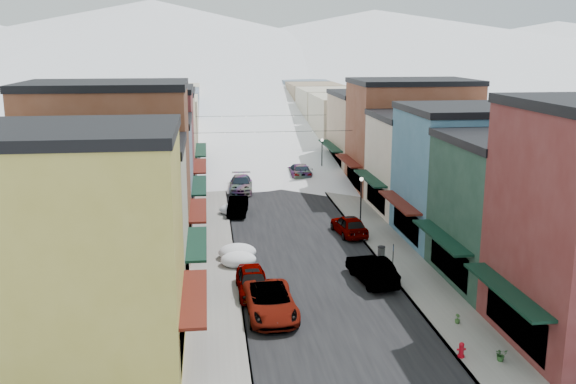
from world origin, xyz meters
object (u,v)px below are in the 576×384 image
object	(u,v)px
car_white_suv	(270,302)
car_silver_sedan	(252,281)
car_dark_hatch	(238,206)
fire_hydrant	(461,350)
car_green_sedan	(372,269)
streetlamp_near	(361,194)
trash_can	(381,253)

from	to	relation	value
car_white_suv	car_silver_sedan	bearing A→B (deg)	101.24
car_dark_hatch	fire_hydrant	bearing A→B (deg)	-64.54
car_white_suv	car_green_sedan	size ratio (longest dim) A/B	1.15
car_white_suv	fire_hydrant	bearing A→B (deg)	-38.18
car_green_sedan	streetlamp_near	size ratio (longest dim) A/B	1.29
car_green_sedan	trash_can	size ratio (longest dim) A/B	5.61
car_silver_sedan	car_green_sedan	size ratio (longest dim) A/B	0.92
car_silver_sedan	car_dark_hatch	world-z (taller)	car_silver_sedan
car_silver_sedan	fire_hydrant	bearing A→B (deg)	-46.78
car_white_suv	fire_hydrant	xyz separation A→B (m)	(8.70, -6.37, -0.32)
car_dark_hatch	car_green_sedan	bearing A→B (deg)	-59.37
car_silver_sedan	car_dark_hatch	xyz separation A→B (m)	(0.02, 19.02, -0.05)
car_white_suv	car_green_sedan	xyz separation A→B (m)	(7.00, 4.41, 0.03)
streetlamp_near	trash_can	bearing A→B (deg)	-94.24
trash_can	car_white_suv	bearing A→B (deg)	-136.28
car_silver_sedan	fire_hydrant	size ratio (longest dim) A/B	6.17
streetlamp_near	car_white_suv	bearing A→B (deg)	-118.21
car_white_suv	car_silver_sedan	xyz separation A→B (m)	(-0.78, 3.31, -0.01)
trash_can	streetlamp_near	xyz separation A→B (m)	(0.68, 9.16, 2.06)
car_dark_hatch	trash_can	xyz separation A→B (m)	(9.45, -14.01, -0.15)
car_dark_hatch	trash_can	bearing A→B (deg)	-48.76
car_green_sedan	fire_hydrant	world-z (taller)	car_green_sedan
car_green_sedan	trash_can	bearing A→B (deg)	-121.00
car_dark_hatch	streetlamp_near	bearing A→B (deg)	-18.33
car_dark_hatch	fire_hydrant	distance (m)	30.22
car_dark_hatch	trash_can	size ratio (longest dim) A/B	5.06
car_green_sedan	streetlamp_near	world-z (taller)	streetlamp_near
car_white_suv	trash_can	world-z (taller)	car_white_suv
car_silver_sedan	trash_can	size ratio (longest dim) A/B	5.19
car_white_suv	trash_can	xyz separation A→B (m)	(8.70, 8.32, -0.20)
fire_hydrant	streetlamp_near	size ratio (longest dim) A/B	0.19
car_white_suv	streetlamp_near	bearing A→B (deg)	59.82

